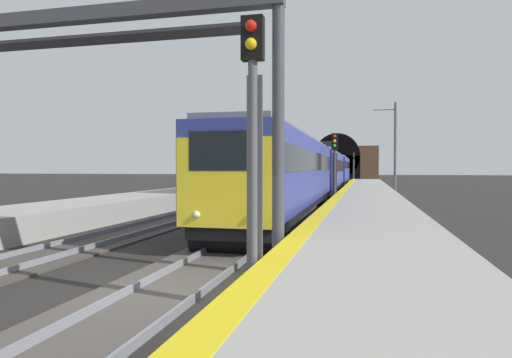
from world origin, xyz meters
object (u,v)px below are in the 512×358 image
at_px(overhead_signal_gantry, 106,68).
at_px(catenary_mast_near, 395,149).
at_px(train_adjacent_platform, 276,170).
at_px(railway_signal_mid, 335,162).
at_px(railway_signal_far, 354,164).
at_px(railway_signal_near, 253,140).
at_px(train_main_approaching, 324,170).

height_order(overhead_signal_gantry, catenary_mast_near, catenary_mast_near).
bearing_deg(catenary_mast_near, train_adjacent_platform, 60.04).
bearing_deg(overhead_signal_gantry, train_adjacent_platform, 4.08).
relative_size(railway_signal_mid, railway_signal_far, 0.90).
bearing_deg(railway_signal_near, railway_signal_far, -180.00).
xyz_separation_m(overhead_signal_gantry, catenary_mast_near, (28.89, -8.67, -0.94)).
height_order(train_adjacent_platform, railway_signal_near, railway_signal_near).
bearing_deg(overhead_signal_gantry, railway_signal_far, -3.66).
distance_m(railway_signal_far, overhead_signal_gantry, 69.13).
bearing_deg(train_adjacent_platform, overhead_signal_gantry, -176.35).
height_order(train_adjacent_platform, overhead_signal_gantry, overhead_signal_gantry).
xyz_separation_m(train_adjacent_platform, railway_signal_near, (-37.93, -6.93, 0.70)).
distance_m(railway_signal_mid, overhead_signal_gantry, 19.48).
xyz_separation_m(train_main_approaching, railway_signal_far, (36.53, -1.88, 0.85)).
distance_m(railway_signal_near, overhead_signal_gantry, 5.49).
height_order(train_main_approaching, railway_signal_mid, train_main_approaching).
bearing_deg(railway_signal_mid, railway_signal_far, -180.00).
xyz_separation_m(railway_signal_far, overhead_signal_gantry, (-68.97, 4.41, 1.83)).
xyz_separation_m(train_adjacent_platform, overhead_signal_gantry, (-35.34, -2.52, 2.71)).
bearing_deg(railway_signal_near, catenary_mast_near, 172.29).
xyz_separation_m(train_main_approaching, overhead_signal_gantry, (-32.43, 2.52, 2.68)).
bearing_deg(train_main_approaching, railway_signal_far, 176.64).
relative_size(train_adjacent_platform, railway_signal_mid, 8.68).
bearing_deg(railway_signal_near, overhead_signal_gantry, -120.43).
height_order(train_adjacent_platform, catenary_mast_near, catenary_mast_near).
bearing_deg(train_adjacent_platform, railway_signal_far, -12.07).
bearing_deg(catenary_mast_near, railway_signal_near, 172.29).
xyz_separation_m(railway_signal_mid, railway_signal_far, (50.12, 0.00, 0.30)).
relative_size(railway_signal_mid, catenary_mast_near, 0.59).
bearing_deg(railway_signal_far, catenary_mast_near, 6.07).
relative_size(train_adjacent_platform, overhead_signal_gantry, 4.54).
relative_size(train_adjacent_platform, railway_signal_near, 8.01).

